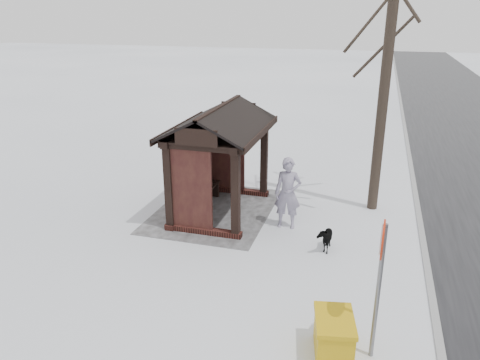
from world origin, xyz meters
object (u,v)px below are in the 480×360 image
object	(u,v)px
bus_shelter	(215,139)
pedestrian	(288,193)
road_sign	(380,262)
dog	(325,237)
grit_bin	(334,336)

from	to	relation	value
bus_shelter	pedestrian	size ratio (longest dim) A/B	1.87
bus_shelter	road_sign	distance (m)	6.74
bus_shelter	dog	distance (m)	4.05
grit_bin	road_sign	xyz separation A→B (m)	(-0.15, 0.61, 1.43)
pedestrian	grit_bin	xyz separation A→B (m)	(4.69, 1.70, -0.60)
pedestrian	dog	bearing A→B (deg)	-44.53
road_sign	grit_bin	bearing A→B (deg)	-73.79
road_sign	dog	bearing A→B (deg)	-159.01
dog	road_sign	size ratio (longest dim) A/B	0.30
dog	road_sign	distance (m)	4.03
dog	pedestrian	bearing A→B (deg)	137.48
dog	road_sign	world-z (taller)	road_sign
dog	grit_bin	xyz separation A→B (m)	(3.71, 0.58, 0.05)
dog	grit_bin	size ratio (longest dim) A/B	0.72
bus_shelter	grit_bin	size ratio (longest dim) A/B	3.45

